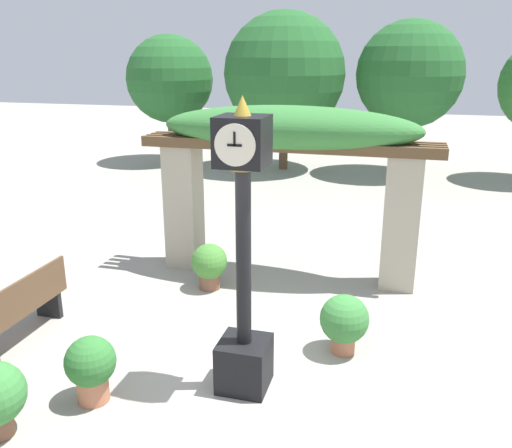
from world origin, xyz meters
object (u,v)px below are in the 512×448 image
Objects in this scene: pedestal_clock at (244,270)px; potted_plant_far_left at (209,264)px; potted_plant_near_right at (91,366)px; potted_plant_near_left at (344,321)px; park_bench at (21,309)px.

potted_plant_far_left is at bearing 118.09° from pedestal_clock.
pedestal_clock is at bearing 24.78° from potted_plant_near_right.
potted_plant_near_right is (-2.50, -1.72, -0.01)m from potted_plant_near_left.
potted_plant_near_right is at bearing -145.48° from potted_plant_near_left.
pedestal_clock is at bearing -134.17° from potted_plant_near_left.
potted_plant_far_left is at bearing 86.05° from potted_plant_near_right.
potted_plant_far_left is at bearing 139.97° from park_bench.
park_bench reaches higher than potted_plant_near_right.
potted_plant_near_left is 1.03× the size of potted_plant_far_left.
park_bench is at bearing 175.43° from pedestal_clock.
pedestal_clock is 2.00× the size of park_bench.
park_bench reaches higher than potted_plant_far_left.
potted_plant_near_right is 1.02× the size of potted_plant_far_left.
potted_plant_near_right reaches higher than potted_plant_far_left.
potted_plant_far_left is at bearing 148.66° from potted_plant_near_left.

